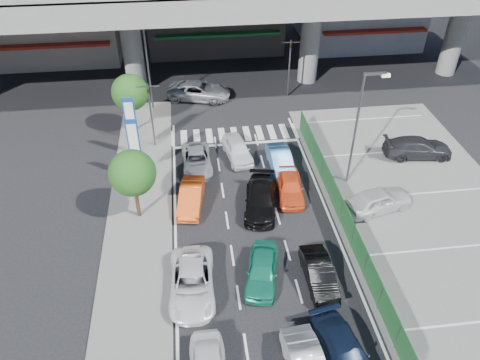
{
  "coord_description": "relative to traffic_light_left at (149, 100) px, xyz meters",
  "views": [
    {
      "loc": [
        -3.43,
        -18.54,
        19.57
      ],
      "look_at": [
        -0.62,
        4.39,
        2.0
      ],
      "focal_mm": 35.0,
      "sensor_mm": 36.0,
      "label": 1
    }
  ],
  "objects": [
    {
      "name": "taxi_orange_left",
      "position": [
        2.47,
        -7.28,
        -3.27
      ],
      "size": [
        2.0,
        4.19,
        1.33
      ],
      "primitive_type": "imported",
      "rotation": [
        0.0,
        0.0,
        -0.15
      ],
      "color": "#E25016",
      "rests_on": "ground"
    },
    {
      "name": "street_lamp_right",
      "position": [
        13.37,
        -6.0,
        0.83
      ],
      "size": [
        1.65,
        0.22,
        8.0
      ],
      "color": "#595B60",
      "rests_on": "ground"
    },
    {
      "name": "traffic_light_right",
      "position": [
        11.7,
        7.0,
        0.0
      ],
      "size": [
        1.6,
        1.24,
        5.2
      ],
      "color": "#595B60",
      "rests_on": "ground"
    },
    {
      "name": "hatch_black_mid_right",
      "position": [
        8.96,
        -14.46,
        -3.3
      ],
      "size": [
        1.38,
        3.87,
        1.27
      ],
      "primitive_type": "imported",
      "rotation": [
        0.0,
        0.0,
        0.01
      ],
      "color": "black",
      "rests_on": "ground"
    },
    {
      "name": "taxi_teal_mid",
      "position": [
        5.99,
        -13.9,
        -3.25
      ],
      "size": [
        2.58,
        4.33,
        1.38
      ],
      "primitive_type": "imported",
      "rotation": [
        0.0,
        0.0,
        -0.25
      ],
      "color": "#188264",
      "rests_on": "ground"
    },
    {
      "name": "sidewalk_left",
      "position": [
        -0.8,
        -8.0,
        -3.88
      ],
      "size": [
        4.0,
        30.0,
        0.12
      ],
      "primitive_type": "cube",
      "color": "#5E5E5C",
      "rests_on": "ground"
    },
    {
      "name": "traffic_light_left",
      "position": [
        0.0,
        0.0,
        0.0
      ],
      "size": [
        1.6,
        1.24,
        5.2
      ],
      "color": "#595B60",
      "rests_on": "ground"
    },
    {
      "name": "tree_near",
      "position": [
        -0.8,
        -8.0,
        -0.55
      ],
      "size": [
        2.8,
        2.8,
        4.8
      ],
      "color": "#382314",
      "rests_on": "ground"
    },
    {
      "name": "signboard_far",
      "position": [
        -1.4,
        -1.01,
        -0.87
      ],
      "size": [
        0.8,
        0.14,
        4.7
      ],
      "color": "#595B60",
      "rests_on": "ground"
    },
    {
      "name": "fence_run",
      "position": [
        11.5,
        -11.0,
        -3.04
      ],
      "size": [
        0.16,
        22.0,
        1.8
      ],
      "primitive_type": null,
      "color": "#1E5828",
      "rests_on": "ground"
    },
    {
      "name": "sedan_white_mid_left",
      "position": [
        2.25,
        -14.3,
        -3.25
      ],
      "size": [
        2.46,
        5.04,
        1.38
      ],
      "primitive_type": "imported",
      "rotation": [
        0.0,
        0.0,
        -0.03
      ],
      "color": "white",
      "rests_on": "ground"
    },
    {
      "name": "crossing_wagon_silver",
      "position": [
        3.77,
        7.43,
        -3.17
      ],
      "size": [
        6.0,
        3.87,
        1.54
      ],
      "primitive_type": "imported",
      "rotation": [
        0.0,
        0.0,
        1.32
      ],
      "color": "#94979A",
      "rests_on": "ground"
    },
    {
      "name": "taxi_orange_right",
      "position": [
        8.97,
        -7.01,
        -3.25
      ],
      "size": [
        2.0,
        4.18,
        1.38
      ],
      "primitive_type": "imported",
      "rotation": [
        0.0,
        0.0,
        -0.09
      ],
      "color": "#F35320",
      "rests_on": "ground"
    },
    {
      "name": "signboard_near",
      "position": [
        -1.0,
        -4.01,
        -0.87
      ],
      "size": [
        0.8,
        0.14,
        4.7
      ],
      "color": "#595B60",
      "rests_on": "ground"
    },
    {
      "name": "ground",
      "position": [
        6.2,
        -12.0,
        -3.94
      ],
      "size": [
        120.0,
        120.0,
        0.0
      ],
      "primitive_type": "plane",
      "color": "black",
      "rests_on": "ground"
    },
    {
      "name": "street_lamp_left",
      "position": [
        -0.13,
        6.0,
        0.83
      ],
      "size": [
        1.65,
        0.22,
        8.0
      ],
      "color": "#595B60",
      "rests_on": "ground"
    },
    {
      "name": "kei_truck_front_right",
      "position": [
        8.91,
        -3.98,
        -3.26
      ],
      "size": [
        1.56,
        4.13,
        1.35
      ],
      "primitive_type": "imported",
      "rotation": [
        0.0,
        0.0,
        0.03
      ],
      "color": "#559ADB",
      "rests_on": "ground"
    },
    {
      "name": "traffic_cone",
      "position": [
        11.8,
        -6.17,
        -3.51
      ],
      "size": [
        0.46,
        0.46,
        0.73
      ],
      "primitive_type": "cone",
      "rotation": [
        0.0,
        0.0,
        0.26
      ],
      "color": "#E53D0C",
      "rests_on": "parking_lot"
    },
    {
      "name": "wagon_silver_front_left",
      "position": [
        3.04,
        -3.11,
        -3.33
      ],
      "size": [
        2.12,
        4.42,
        1.22
      ],
      "primitive_type": "imported",
      "rotation": [
        0.0,
        0.0,
        0.02
      ],
      "color": "#9DA0A4",
      "rests_on": "ground"
    },
    {
      "name": "parked_sedan_dgrey",
      "position": [
        19.18,
        -3.7,
        -3.15
      ],
      "size": [
        5.16,
        2.54,
        1.44
      ],
      "primitive_type": "imported",
      "rotation": [
        0.0,
        0.0,
        1.46
      ],
      "color": "#2A292D",
      "rests_on": "parking_lot"
    },
    {
      "name": "parking_lot",
      "position": [
        17.2,
        -10.0,
        -3.91
      ],
      "size": [
        12.0,
        28.0,
        0.06
      ],
      "primitive_type": "cube",
      "color": "#5E5E5C",
      "rests_on": "ground"
    },
    {
      "name": "tree_far",
      "position": [
        -1.6,
        2.5,
        -0.55
      ],
      "size": [
        2.8,
        2.8,
        4.8
      ],
      "color": "#382314",
      "rests_on": "ground"
    },
    {
      "name": "sedan_white_front_mid",
      "position": [
        6.06,
        -2.21,
        -3.25
      ],
      "size": [
        2.23,
        4.23,
        1.37
      ],
      "primitive_type": "imported",
      "rotation": [
        0.0,
        0.0,
        0.16
      ],
      "color": "white",
      "rests_on": "ground"
    },
    {
      "name": "parked_sedan_white",
      "position": [
        14.14,
        -9.21,
        -3.12
      ],
      "size": [
        4.76,
        2.87,
        1.52
      ],
      "primitive_type": "imported",
      "rotation": [
        0.0,
        0.0,
        1.83
      ],
      "color": "silver",
      "rests_on": "parking_lot"
    },
    {
      "name": "sedan_black_mid",
      "position": [
        6.84,
        -8.06,
        -3.25
      ],
      "size": [
        2.78,
        5.03,
        1.38
      ],
      "primitive_type": "imported",
      "rotation": [
        0.0,
        0.0,
        -0.19
      ],
      "color": "black",
      "rests_on": "ground"
    },
    {
      "name": "minivan_navy_back",
      "position": [
        8.9,
        -19.28,
        -3.27
      ],
      "size": [
        2.75,
        4.9,
        1.34
      ],
      "primitive_type": "imported",
      "rotation": [
        0.0,
        0.0,
        0.2
      ],
      "color": "black",
      "rests_on": "ground"
    }
  ]
}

